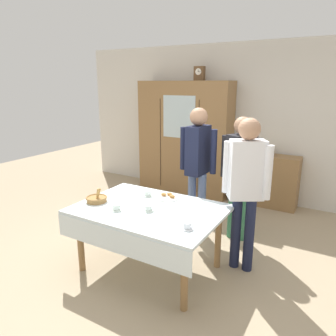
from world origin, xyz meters
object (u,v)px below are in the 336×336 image
object	(u,v)px
person_behind_table_right	(240,167)
spoon_far_left	(145,203)
tea_cup_center	(148,209)
person_behind_table_left	(246,181)
spoon_far_right	(140,193)
dining_table	(148,217)
spoon_mid_right	(196,207)
mantel_clock	(199,73)
person_by_cabinet	(198,159)
bread_basket	(97,199)
tea_cup_front_edge	(117,208)
bookshelf_low	(266,180)
tea_cup_far_left	(148,194)
pastry_plate	(168,197)
wall_cabinet	(184,138)
book_stack	(269,152)
tea_cup_back_edge	(187,226)

from	to	relation	value
person_behind_table_right	spoon_far_left	bearing A→B (deg)	-122.91
tea_cup_center	person_behind_table_left	distance (m)	1.07
spoon_far_left	spoon_far_right	size ratio (longest dim) A/B	1.00
dining_table	spoon_mid_right	world-z (taller)	spoon_mid_right
mantel_clock	tea_cup_center	xyz separation A→B (m)	(0.66, -2.63, -1.43)
spoon_far_left	person_by_cabinet	xyz separation A→B (m)	(0.17, 1.00, 0.32)
bread_basket	tea_cup_front_edge	bearing A→B (deg)	-12.93
bread_basket	mantel_clock	bearing A→B (deg)	90.29
bookshelf_low	spoon_far_right	world-z (taller)	bookshelf_low
dining_table	bookshelf_low	size ratio (longest dim) A/B	1.53
spoon_mid_right	spoon_far_right	bearing A→B (deg)	174.80
tea_cup_front_edge	person_by_cabinet	bearing A→B (deg)	76.21
mantel_clock	tea_cup_far_left	size ratio (longest dim) A/B	1.85
person_behind_table_left	person_behind_table_right	size ratio (longest dim) A/B	1.04
tea_cup_far_left	spoon_far_right	distance (m)	0.16
bread_basket	spoon_mid_right	world-z (taller)	bread_basket
pastry_plate	person_behind_table_right	bearing A→B (deg)	54.33
tea_cup_center	wall_cabinet	bearing A→B (deg)	109.66
tea_cup_far_left	spoon_far_left	size ratio (longest dim) A/B	1.09
tea_cup_center	book_stack	bearing A→B (deg)	77.33
spoon_far_left	person_by_cabinet	world-z (taller)	person_by_cabinet
person_by_cabinet	spoon_far_right	bearing A→B (deg)	-120.01
mantel_clock	spoon_far_right	distance (m)	2.66
wall_cabinet	mantel_clock	bearing A→B (deg)	-0.14
spoon_far_right	bread_basket	bearing A→B (deg)	-116.59
person_behind_table_right	tea_cup_back_edge	bearing A→B (deg)	-91.11
bookshelf_low	tea_cup_front_edge	bearing A→B (deg)	-107.66
wall_cabinet	bookshelf_low	bearing A→B (deg)	1.88
tea_cup_far_left	person_behind_table_right	bearing A→B (deg)	47.31
dining_table	bread_basket	size ratio (longest dim) A/B	6.52
book_stack	tea_cup_back_edge	distance (m)	2.86
tea_cup_back_edge	spoon_mid_right	distance (m)	0.54
book_stack	person_by_cabinet	xyz separation A→B (m)	(-0.58, -1.53, 0.14)
bread_basket	person_behind_table_right	size ratio (longest dim) A/B	0.15
tea_cup_back_edge	pastry_plate	xyz separation A→B (m)	(-0.56, 0.61, -0.02)
tea_cup_far_left	person_behind_table_left	distance (m)	1.15
spoon_far_right	person_behind_table_right	size ratio (longest dim) A/B	0.07
tea_cup_far_left	person_by_cabinet	distance (m)	0.89
mantel_clock	person_by_cabinet	bearing A→B (deg)	-65.07
person_behind_table_right	book_stack	bearing A→B (deg)	88.66
bookshelf_low	person_behind_table_left	bearing A→B (deg)	-83.50
spoon_mid_right	bookshelf_low	bearing A→B (deg)	84.63
tea_cup_front_edge	spoon_far_right	distance (m)	0.58
mantel_clock	tea_cup_center	world-z (taller)	mantel_clock
tea_cup_far_left	pastry_plate	size ratio (longest dim) A/B	0.46
mantel_clock	pastry_plate	xyz separation A→B (m)	(0.64, -2.19, -1.44)
tea_cup_front_edge	spoon_mid_right	size ratio (longest dim) A/B	1.09
spoon_mid_right	spoon_far_right	size ratio (longest dim) A/B	1.00
dining_table	tea_cup_back_edge	world-z (taller)	tea_cup_back_edge
book_stack	person_behind_table_left	xyz separation A→B (m)	(0.24, -2.08, 0.12)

